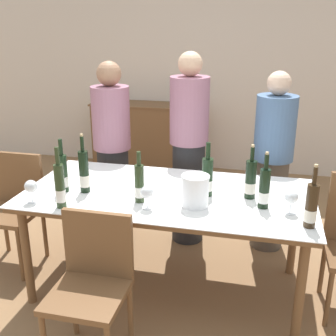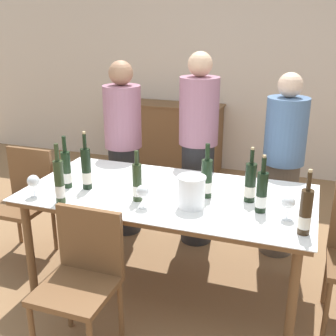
{
  "view_description": "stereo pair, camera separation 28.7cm",
  "coord_description": "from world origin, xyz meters",
  "px_view_note": "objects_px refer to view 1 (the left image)",
  "views": [
    {
      "loc": [
        0.63,
        -2.64,
        1.9
      ],
      "look_at": [
        0.0,
        0.0,
        0.95
      ],
      "focal_mm": 45.0,
      "sensor_mm": 36.0,
      "label": 1
    },
    {
      "loc": [
        0.9,
        -2.56,
        1.9
      ],
      "look_at": [
        0.0,
        0.0,
        0.95
      ],
      "focal_mm": 45.0,
      "sensor_mm": 36.0,
      "label": 2
    }
  ],
  "objects_px": {
    "wine_glass_1": "(31,187)",
    "person_guest_left": "(189,151)",
    "person_host": "(112,152)",
    "dining_table": "(168,201)",
    "ice_bucket": "(195,190)",
    "wine_bottle_7": "(139,184)",
    "wine_bottle_0": "(207,178)",
    "sideboard_cabinet": "(147,137)",
    "wine_bottle_2": "(63,174)",
    "chair_left_end": "(14,202)",
    "wine_bottle_6": "(264,189)",
    "chair_near_front": "(92,278)",
    "wine_bottle_3": "(60,186)",
    "wine_glass_0": "(147,193)",
    "wine_glass_2": "(291,198)",
    "person_guest_right": "(272,164)",
    "wine_bottle_4": "(251,180)",
    "wine_bottle_1": "(311,207)",
    "wine_bottle_5": "(84,173)"
  },
  "relations": [
    {
      "from": "wine_glass_1",
      "to": "person_guest_left",
      "type": "relative_size",
      "value": 0.09
    },
    {
      "from": "person_host",
      "to": "dining_table",
      "type": "bearing_deg",
      "value": -46.97
    },
    {
      "from": "ice_bucket",
      "to": "wine_bottle_7",
      "type": "height_order",
      "value": "wine_bottle_7"
    },
    {
      "from": "wine_bottle_0",
      "to": "person_guest_left",
      "type": "distance_m",
      "value": 0.8
    },
    {
      "from": "sideboard_cabinet",
      "to": "wine_bottle_2",
      "type": "height_order",
      "value": "wine_bottle_2"
    },
    {
      "from": "dining_table",
      "to": "wine_glass_1",
      "type": "xyz_separation_m",
      "value": [
        -0.83,
        -0.37,
        0.17
      ]
    },
    {
      "from": "chair_left_end",
      "to": "wine_glass_1",
      "type": "bearing_deg",
      "value": -44.57
    },
    {
      "from": "wine_glass_1",
      "to": "person_host",
      "type": "distance_m",
      "value": 1.12
    },
    {
      "from": "wine_bottle_6",
      "to": "person_host",
      "type": "relative_size",
      "value": 0.23
    },
    {
      "from": "dining_table",
      "to": "wine_bottle_7",
      "type": "distance_m",
      "value": 0.31
    },
    {
      "from": "wine_bottle_6",
      "to": "person_host",
      "type": "xyz_separation_m",
      "value": [
        -1.33,
        0.83,
        -0.1
      ]
    },
    {
      "from": "ice_bucket",
      "to": "person_host",
      "type": "distance_m",
      "value": 1.29
    },
    {
      "from": "ice_bucket",
      "to": "wine_bottle_7",
      "type": "bearing_deg",
      "value": -176.92
    },
    {
      "from": "sideboard_cabinet",
      "to": "wine_bottle_0",
      "type": "bearing_deg",
      "value": -65.22
    },
    {
      "from": "person_guest_left",
      "to": "wine_bottle_2",
      "type": "bearing_deg",
      "value": -128.06
    },
    {
      "from": "chair_near_front",
      "to": "wine_bottle_2",
      "type": "bearing_deg",
      "value": 127.11
    },
    {
      "from": "wine_bottle_3",
      "to": "wine_glass_0",
      "type": "xyz_separation_m",
      "value": [
        0.54,
        0.1,
        -0.03
      ]
    },
    {
      "from": "wine_glass_2",
      "to": "person_guest_right",
      "type": "height_order",
      "value": "person_guest_right"
    },
    {
      "from": "person_guest_right",
      "to": "chair_left_end",
      "type": "bearing_deg",
      "value": -159.94
    },
    {
      "from": "wine_bottle_4",
      "to": "wine_bottle_7",
      "type": "bearing_deg",
      "value": -161.47
    },
    {
      "from": "sideboard_cabinet",
      "to": "chair_left_end",
      "type": "relative_size",
      "value": 1.57
    },
    {
      "from": "wine_bottle_1",
      "to": "wine_bottle_5",
      "type": "distance_m",
      "value": 1.5
    },
    {
      "from": "wine_glass_0",
      "to": "wine_glass_2",
      "type": "height_order",
      "value": "wine_glass_0"
    },
    {
      "from": "wine_bottle_1",
      "to": "wine_glass_0",
      "type": "bearing_deg",
      "value": 178.78
    },
    {
      "from": "sideboard_cabinet",
      "to": "chair_left_end",
      "type": "distance_m",
      "value": 2.49
    },
    {
      "from": "wine_bottle_7",
      "to": "person_guest_left",
      "type": "relative_size",
      "value": 0.21
    },
    {
      "from": "wine_bottle_4",
      "to": "wine_glass_2",
      "type": "distance_m",
      "value": 0.32
    },
    {
      "from": "wine_bottle_0",
      "to": "person_guest_left",
      "type": "relative_size",
      "value": 0.22
    },
    {
      "from": "wine_bottle_2",
      "to": "wine_glass_2",
      "type": "relative_size",
      "value": 2.47
    },
    {
      "from": "wine_glass_0",
      "to": "person_guest_right",
      "type": "relative_size",
      "value": 0.1
    },
    {
      "from": "chair_left_end",
      "to": "sideboard_cabinet",
      "type": "bearing_deg",
      "value": 80.85
    },
    {
      "from": "wine_bottle_0",
      "to": "person_guest_left",
      "type": "height_order",
      "value": "person_guest_left"
    },
    {
      "from": "ice_bucket",
      "to": "wine_bottle_5",
      "type": "bearing_deg",
      "value": 175.95
    },
    {
      "from": "dining_table",
      "to": "wine_glass_1",
      "type": "bearing_deg",
      "value": -155.97
    },
    {
      "from": "wine_bottle_1",
      "to": "wine_bottle_5",
      "type": "height_order",
      "value": "wine_bottle_5"
    },
    {
      "from": "chair_near_front",
      "to": "wine_glass_2",
      "type": "bearing_deg",
      "value": 28.03
    },
    {
      "from": "wine_bottle_7",
      "to": "person_host",
      "type": "height_order",
      "value": "person_host"
    },
    {
      "from": "ice_bucket",
      "to": "wine_bottle_4",
      "type": "relative_size",
      "value": 0.56
    },
    {
      "from": "wine_bottle_4",
      "to": "wine_bottle_5",
      "type": "relative_size",
      "value": 0.89
    },
    {
      "from": "wine_glass_2",
      "to": "person_guest_right",
      "type": "distance_m",
      "value": 0.98
    },
    {
      "from": "wine_bottle_1",
      "to": "chair_near_front",
      "type": "xyz_separation_m",
      "value": [
        -1.19,
        -0.42,
        -0.38
      ]
    },
    {
      "from": "wine_glass_0",
      "to": "wine_bottle_3",
      "type": "bearing_deg",
      "value": -169.03
    },
    {
      "from": "person_host",
      "to": "person_guest_right",
      "type": "xyz_separation_m",
      "value": [
        1.39,
        0.08,
        -0.03
      ]
    },
    {
      "from": "person_host",
      "to": "person_guest_left",
      "type": "relative_size",
      "value": 0.95
    },
    {
      "from": "wine_bottle_3",
      "to": "wine_glass_2",
      "type": "distance_m",
      "value": 1.44
    },
    {
      "from": "ice_bucket",
      "to": "wine_bottle_2",
      "type": "height_order",
      "value": "wine_bottle_2"
    },
    {
      "from": "wine_glass_2",
      "to": "person_guest_right",
      "type": "xyz_separation_m",
      "value": [
        -0.11,
        0.97,
        -0.11
      ]
    },
    {
      "from": "wine_glass_1",
      "to": "chair_left_end",
      "type": "height_order",
      "value": "wine_glass_1"
    },
    {
      "from": "wine_bottle_7",
      "to": "wine_bottle_0",
      "type": "bearing_deg",
      "value": 26.92
    },
    {
      "from": "wine_glass_0",
      "to": "chair_near_front",
      "type": "relative_size",
      "value": 0.18
    }
  ]
}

